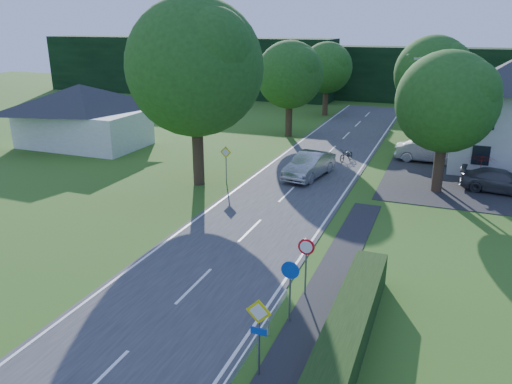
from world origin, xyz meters
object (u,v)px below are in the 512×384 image
at_px(streetlight, 438,115).
at_px(parked_car_grey, 501,181).
at_px(motorcycle, 346,155).
at_px(parasol, 481,168).
at_px(parked_car_silver_a, 429,151).
at_px(moving_car, 309,165).

xyz_separation_m(streetlight, parked_car_grey, (4.12, -0.76, -3.73)).
relative_size(motorcycle, parasol, 0.91).
relative_size(parked_car_silver_a, parked_car_grey, 1.02).
bearing_deg(motorcycle, streetlight, -7.00).
relative_size(moving_car, motorcycle, 2.92).
bearing_deg(streetlight, parasol, 23.02).
xyz_separation_m(streetlight, moving_car, (-7.76, -2.02, -3.59)).
height_order(streetlight, motorcycle, streetlight).
bearing_deg(streetlight, parked_car_silver_a, 95.18).
distance_m(moving_car, parked_car_silver_a, 10.17).
xyz_separation_m(parked_car_silver_a, parked_car_grey, (4.57, -5.81, -0.11)).
height_order(motorcycle, parked_car_silver_a, parked_car_silver_a).
bearing_deg(streetlight, parked_car_grey, -10.46).
bearing_deg(motorcycle, parked_car_silver_a, 37.85).
bearing_deg(moving_car, parked_car_grey, 15.82).
bearing_deg(parked_car_silver_a, moving_car, 135.27).
height_order(parked_car_silver_a, parasol, parasol).
height_order(motorcycle, parked_car_grey, parked_car_grey).
relative_size(streetlight, parked_car_silver_a, 1.65).
xyz_separation_m(parked_car_silver_a, parasol, (3.48, -3.76, 0.06)).
bearing_deg(motorcycle, parasol, 8.28).
height_order(streetlight, parked_car_silver_a, streetlight).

